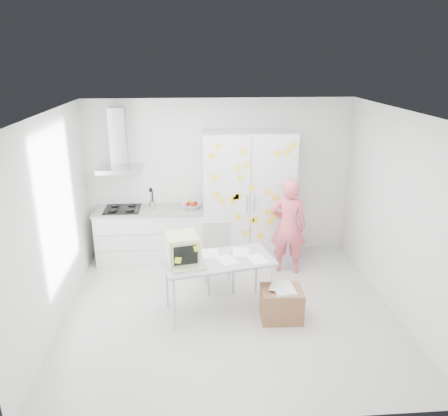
{
  "coord_description": "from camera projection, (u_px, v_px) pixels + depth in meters",
  "views": [
    {
      "loc": [
        -0.48,
        -5.26,
        3.35
      ],
      "look_at": [
        -0.02,
        0.78,
        1.23
      ],
      "focal_mm": 35.0,
      "sensor_mm": 36.0,
      "label": 1
    }
  ],
  "objects": [
    {
      "name": "chair",
      "position": [
        218.0,
        252.0,
        6.54
      ],
      "size": [
        0.49,
        0.49,
        1.0
      ],
      "rotation": [
        0.0,
        0.0,
        0.09
      ],
      "color": "#ADADAB",
      "rests_on": "ground"
    },
    {
      "name": "cardboard_box",
      "position": [
        281.0,
        303.0,
        5.81
      ],
      "size": [
        0.56,
        0.46,
        0.48
      ],
      "rotation": [
        0.0,
        0.0,
        -0.04
      ],
      "color": "#946440",
      "rests_on": "ground"
    },
    {
      "name": "ceiling",
      "position": [
        231.0,
        113.0,
        5.2
      ],
      "size": [
        4.5,
        4.0,
        0.02
      ],
      "primitive_type": "cube",
      "color": "white",
      "rests_on": "walls"
    },
    {
      "name": "desk",
      "position": [
        196.0,
        254.0,
        5.74
      ],
      "size": [
        1.57,
        1.01,
        1.15
      ],
      "rotation": [
        0.0,
        0.0,
        0.21
      ],
      "color": "#ADAFB8",
      "rests_on": "ground"
    },
    {
      "name": "floor",
      "position": [
        230.0,
        310.0,
        6.09
      ],
      "size": [
        4.5,
        4.0,
        0.02
      ],
      "primitive_type": "cube",
      "color": "silver",
      "rests_on": "ground"
    },
    {
      "name": "tall_cabinet",
      "position": [
        248.0,
        197.0,
        7.34
      ],
      "size": [
        1.5,
        0.68,
        2.2
      ],
      "color": "silver",
      "rests_on": "ground"
    },
    {
      "name": "walls",
      "position": [
        226.0,
        201.0,
        6.32
      ],
      "size": [
        4.52,
        4.01,
        2.7
      ],
      "color": "white",
      "rests_on": "ground"
    },
    {
      "name": "counter_run",
      "position": [
        151.0,
        234.0,
        7.45
      ],
      "size": [
        1.84,
        0.63,
        1.28
      ],
      "color": "white",
      "rests_on": "ground"
    },
    {
      "name": "range_hood",
      "position": [
        119.0,
        146.0,
        7.05
      ],
      "size": [
        0.7,
        0.48,
        1.01
      ],
      "color": "silver",
      "rests_on": "walls"
    },
    {
      "name": "person",
      "position": [
        288.0,
        226.0,
        6.94
      ],
      "size": [
        0.64,
        0.49,
        1.56
      ],
      "primitive_type": "imported",
      "rotation": [
        0.0,
        0.0,
        2.93
      ],
      "color": "#F05D68",
      "rests_on": "ground"
    }
  ]
}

